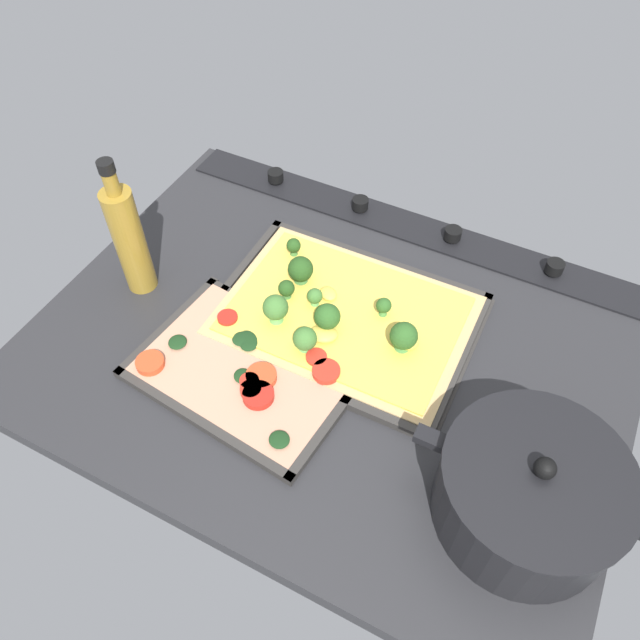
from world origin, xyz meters
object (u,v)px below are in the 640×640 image
at_px(baking_tray_front, 342,318).
at_px(oil_bottle, 129,238).
at_px(cooking_pot, 530,493).
at_px(veggie_pizza_back, 247,368).
at_px(baking_tray_back, 247,370).
at_px(broccoli_pizza, 338,313).

distance_m(baking_tray_front, oil_bottle, 0.33).
relative_size(cooking_pot, oil_bottle, 1.22).
distance_m(cooking_pot, oil_bottle, 0.63).
relative_size(baking_tray_front, veggie_pizza_back, 1.31).
bearing_deg(baking_tray_front, veggie_pizza_back, 62.77).
relative_size(baking_tray_front, baking_tray_back, 1.20).
bearing_deg(baking_tray_back, cooking_pot, 176.18).
distance_m(baking_tray_front, baking_tray_back, 0.16).
distance_m(broccoli_pizza, oil_bottle, 0.32).
bearing_deg(cooking_pot, broccoli_pizza, -27.42).
height_order(veggie_pizza_back, cooking_pot, cooking_pot).
bearing_deg(cooking_pot, oil_bottle, -8.74).
bearing_deg(baking_tray_front, oil_bottle, 13.66).
xyz_separation_m(baking_tray_front, oil_bottle, (0.31, 0.07, 0.09)).
relative_size(veggie_pizza_back, cooking_pot, 1.04).
distance_m(broccoli_pizza, cooking_pot, 0.36).
xyz_separation_m(broccoli_pizza, veggie_pizza_back, (0.07, 0.14, -0.01)).
xyz_separation_m(broccoli_pizza, baking_tray_back, (0.07, 0.14, -0.01)).
bearing_deg(baking_tray_front, cooking_pot, 151.54).
bearing_deg(veggie_pizza_back, oil_bottle, -16.83).
xyz_separation_m(baking_tray_front, cooking_pot, (-0.31, 0.17, 0.05)).
xyz_separation_m(cooking_pot, oil_bottle, (0.62, -0.10, 0.04)).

